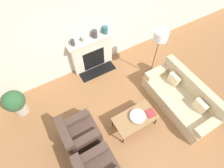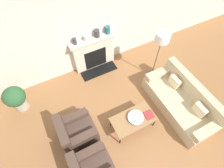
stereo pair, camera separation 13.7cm
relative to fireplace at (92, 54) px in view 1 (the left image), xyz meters
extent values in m
plane|color=#99663D|center=(-0.05, -2.70, -0.53)|extent=(18.00, 18.00, 0.00)
cube|color=silver|center=(-0.05, 0.14, 0.92)|extent=(18.00, 0.06, 2.90)
cube|color=beige|center=(0.00, 0.01, -0.01)|extent=(1.25, 0.20, 1.04)
cube|color=black|center=(0.00, -0.07, -0.15)|extent=(0.69, 0.04, 0.68)
cube|color=black|center=(0.00, -0.27, -0.52)|extent=(1.12, 0.40, 0.02)
cube|color=beige|center=(0.00, -0.02, 0.54)|extent=(1.37, 0.28, 0.05)
cube|color=#CCB78E|center=(1.32, -2.41, -0.33)|extent=(0.90, 2.06, 0.40)
cube|color=#CCB78E|center=(1.68, -2.41, 0.09)|extent=(0.20, 2.06, 0.44)
cube|color=#CCB78E|center=(1.32, -1.50, -0.05)|extent=(0.83, 0.22, 0.16)
cube|color=#CCB78E|center=(1.32, -3.33, -0.05)|extent=(0.83, 0.22, 0.16)
cube|color=beige|center=(1.45, -1.95, 0.01)|extent=(0.12, 0.32, 0.28)
cube|color=beige|center=(1.45, -2.88, 0.01)|extent=(0.12, 0.32, 0.28)
cube|color=#4C382D|center=(-1.29, -2.53, -0.07)|extent=(0.71, 0.18, 0.15)
cube|color=#4C382D|center=(-1.29, -1.91, -0.34)|extent=(0.79, 0.74, 0.38)
cube|color=#4C382D|center=(-1.60, -1.91, 0.05)|extent=(0.18, 0.74, 0.41)
cube|color=#4C382D|center=(-1.29, -2.19, -0.07)|extent=(0.71, 0.18, 0.15)
cube|color=#4C382D|center=(-1.29, -1.63, -0.07)|extent=(0.71, 0.18, 0.15)
cube|color=olive|center=(-0.02, -2.30, -0.13)|extent=(1.05, 0.57, 0.03)
cylinder|color=black|center=(-0.50, -2.55, -0.34)|extent=(0.03, 0.03, 0.39)
cylinder|color=black|center=(0.47, -2.55, -0.34)|extent=(0.03, 0.03, 0.39)
cylinder|color=black|center=(-0.50, -2.06, -0.34)|extent=(0.03, 0.03, 0.39)
cylinder|color=black|center=(0.47, -2.06, -0.34)|extent=(0.03, 0.03, 0.39)
cylinder|color=silver|center=(0.03, -2.32, -0.11)|extent=(0.13, 0.13, 0.02)
cylinder|color=silver|center=(0.03, -2.32, -0.07)|extent=(0.38, 0.38, 0.05)
cube|color=#9E2D33|center=(0.36, -2.39, -0.11)|extent=(0.22, 0.23, 0.02)
cylinder|color=brown|center=(1.37, -1.18, -0.52)|extent=(0.33, 0.33, 0.03)
cylinder|color=brown|center=(1.37, -1.18, 0.19)|extent=(0.03, 0.03, 1.39)
cylinder|color=white|center=(1.37, -1.18, 0.96)|extent=(0.37, 0.37, 0.24)
cylinder|color=#3D383D|center=(-0.49, 0.01, 0.65)|extent=(0.11, 0.11, 0.18)
cylinder|color=beige|center=(-0.18, 0.01, 0.64)|extent=(0.12, 0.12, 0.15)
cylinder|color=#3D383D|center=(0.15, 0.01, 0.67)|extent=(0.15, 0.15, 0.21)
cylinder|color=#28666B|center=(0.48, 0.01, 0.67)|extent=(0.15, 0.15, 0.21)
cylinder|color=#B2A899|center=(-2.39, -0.46, -0.39)|extent=(0.35, 0.35, 0.29)
sphere|color=#2D5B33|center=(-2.39, -0.46, 0.00)|extent=(0.54, 0.54, 0.54)
camera|label=1|loc=(-1.38, -3.52, 3.74)|focal=28.00mm
camera|label=2|loc=(-1.26, -3.58, 3.74)|focal=28.00mm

